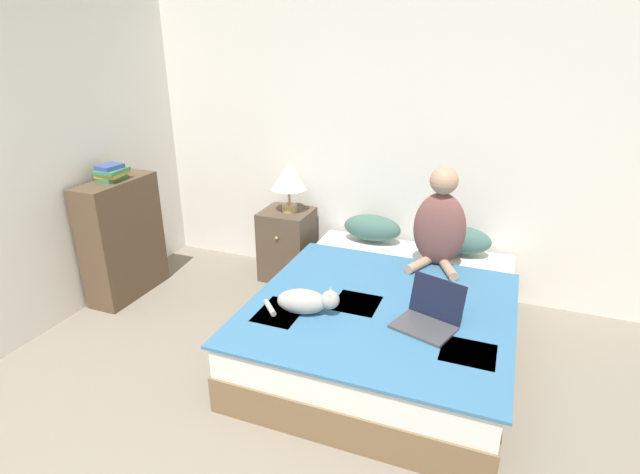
{
  "coord_description": "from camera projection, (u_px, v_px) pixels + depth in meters",
  "views": [
    {
      "loc": [
        1.14,
        -0.68,
        2.11
      ],
      "look_at": [
        -0.02,
        2.3,
        0.81
      ],
      "focal_mm": 28.0,
      "sensor_mm": 36.0,
      "label": 1
    }
  ],
  "objects": [
    {
      "name": "wall_back",
      "position": [
        370.0,
        141.0,
        4.24
      ],
      "size": [
        5.02,
        0.05,
        2.55
      ],
      "color": "white",
      "rests_on": "ground_plane"
    },
    {
      "name": "wall_side",
      "position": [
        17.0,
        166.0,
        3.44
      ],
      "size": [
        0.05,
        4.4,
        2.55
      ],
      "color": "white",
      "rests_on": "ground_plane"
    },
    {
      "name": "bookshelf",
      "position": [
        123.0,
        239.0,
        4.22
      ],
      "size": [
        0.29,
        0.72,
        1.02
      ],
      "color": "brown",
      "rests_on": "ground_plane"
    },
    {
      "name": "bed",
      "position": [
        386.0,
        322.0,
        3.53
      ],
      "size": [
        1.68,
        2.05,
        0.46
      ],
      "color": "brown",
      "rests_on": "ground_plane"
    },
    {
      "name": "pillow_far",
      "position": [
        460.0,
        240.0,
        4.03
      ],
      "size": [
        0.5,
        0.25,
        0.22
      ],
      "color": "#42665B",
      "rests_on": "bed"
    },
    {
      "name": "table_lamp",
      "position": [
        289.0,
        177.0,
        4.34
      ],
      "size": [
        0.31,
        0.31,
        0.44
      ],
      "color": "tan",
      "rests_on": "nightstand"
    },
    {
      "name": "person_sitting",
      "position": [
        440.0,
        224.0,
        3.75
      ],
      "size": [
        0.4,
        0.39,
        0.77
      ],
      "color": "brown",
      "rests_on": "bed"
    },
    {
      "name": "nightstand",
      "position": [
        287.0,
        244.0,
        4.59
      ],
      "size": [
        0.44,
        0.43,
        0.65
      ],
      "color": "brown",
      "rests_on": "ground_plane"
    },
    {
      "name": "pillow_near",
      "position": [
        372.0,
        228.0,
        4.28
      ],
      "size": [
        0.5,
        0.25,
        0.22
      ],
      "color": "#42665B",
      "rests_on": "bed"
    },
    {
      "name": "cat_tabby",
      "position": [
        307.0,
        301.0,
        3.16
      ],
      "size": [
        0.51,
        0.24,
        0.18
      ],
      "rotation": [
        0.0,
        0.0,
        0.23
      ],
      "color": "#A8A399",
      "rests_on": "bed"
    },
    {
      "name": "laptop_open",
      "position": [
        428.0,
        317.0,
        3.03
      ],
      "size": [
        0.43,
        0.41,
        0.27
      ],
      "rotation": [
        0.0,
        0.0,
        -0.32
      ],
      "color": "#424247",
      "rests_on": "bed"
    },
    {
      "name": "book_stack_top",
      "position": [
        111.0,
        173.0,
        4.0
      ],
      "size": [
        0.21,
        0.26,
        0.13
      ],
      "color": "#3D7A51",
      "rests_on": "bookshelf"
    }
  ]
}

